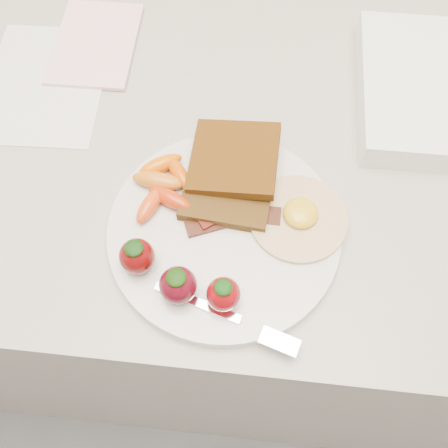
# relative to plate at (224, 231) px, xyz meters

# --- Properties ---
(counter) EXTENTS (2.00, 0.60, 0.90)m
(counter) POSITION_rel_plate_xyz_m (0.02, 0.14, -0.46)
(counter) COLOR gray
(counter) RESTS_ON ground
(plate) EXTENTS (0.27, 0.27, 0.02)m
(plate) POSITION_rel_plate_xyz_m (0.00, 0.00, 0.00)
(plate) COLOR silver
(plate) RESTS_ON counter
(toast_lower) EXTENTS (0.11, 0.11, 0.01)m
(toast_lower) POSITION_rel_plate_xyz_m (0.00, 0.05, 0.02)
(toast_lower) COLOR black
(toast_lower) RESTS_ON plate
(toast_upper) EXTENTS (0.11, 0.11, 0.02)m
(toast_upper) POSITION_rel_plate_xyz_m (0.00, 0.08, 0.03)
(toast_upper) COLOR black
(toast_upper) RESTS_ON toast_lower
(fried_egg) EXTENTS (0.13, 0.13, 0.02)m
(fried_egg) POSITION_rel_plate_xyz_m (0.08, 0.02, 0.01)
(fried_egg) COLOR #F9E6BD
(fried_egg) RESTS_ON plate
(bacon_strips) EXTENTS (0.11, 0.09, 0.01)m
(bacon_strips) POSITION_rel_plate_xyz_m (0.01, 0.02, 0.01)
(bacon_strips) COLOR black
(bacon_strips) RESTS_ON plate
(baby_carrots) EXTENTS (0.08, 0.11, 0.02)m
(baby_carrots) POSITION_rel_plate_xyz_m (-0.08, 0.04, 0.02)
(baby_carrots) COLOR #C26416
(baby_carrots) RESTS_ON plate
(strawberries) EXTENTS (0.13, 0.07, 0.05)m
(strawberries) POSITION_rel_plate_xyz_m (-0.04, -0.07, 0.03)
(strawberries) COLOR #550707
(strawberries) RESTS_ON plate
(fork) EXTENTS (0.16, 0.07, 0.00)m
(fork) POSITION_rel_plate_xyz_m (0.02, -0.11, 0.01)
(fork) COLOR white
(fork) RESTS_ON plate
(paper_sheet) EXTENTS (0.17, 0.22, 0.00)m
(paper_sheet) POSITION_rel_plate_xyz_m (-0.27, 0.21, -0.01)
(paper_sheet) COLOR white
(paper_sheet) RESTS_ON counter
(notepad) EXTENTS (0.12, 0.17, 0.01)m
(notepad) POSITION_rel_plate_xyz_m (-0.22, 0.29, -0.00)
(notepad) COLOR #FBC5CC
(notepad) RESTS_ON paper_sheet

